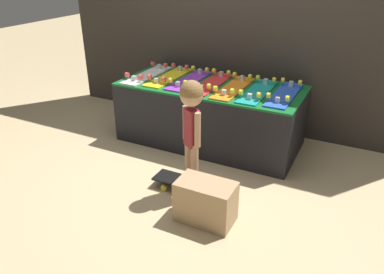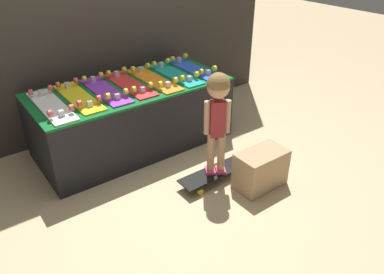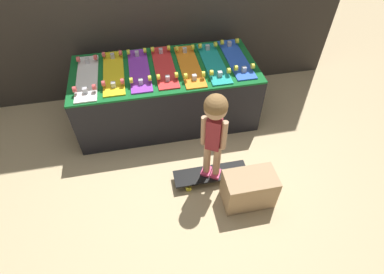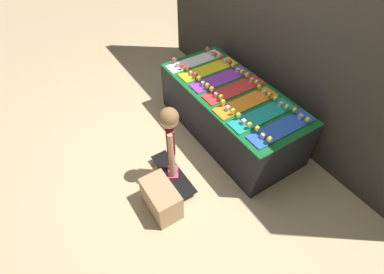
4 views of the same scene
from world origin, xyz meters
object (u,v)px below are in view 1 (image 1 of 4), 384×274
object	(u,v)px
skateboard_red_on_rack	(212,83)
skateboard_blue_on_rack	(285,94)
skateboard_white_on_rack	(147,74)
skateboard_on_floor	(192,185)
skateboard_yellow_on_rack	(169,76)
child	(192,114)
skateboard_orange_on_rack	(233,87)
storage_box	(206,202)
skateboard_purple_on_rack	(190,80)
skateboard_teal_on_rack	(258,91)

from	to	relation	value
skateboard_red_on_rack	skateboard_blue_on_rack	distance (m)	0.75
skateboard_white_on_rack	skateboard_on_floor	distance (m)	1.50
skateboard_yellow_on_rack	skateboard_blue_on_rack	size ratio (longest dim) A/B	1.00
skateboard_blue_on_rack	child	bearing A→B (deg)	-116.27
skateboard_orange_on_rack	skateboard_blue_on_rack	distance (m)	0.50
skateboard_white_on_rack	skateboard_yellow_on_rack	size ratio (longest dim) A/B	1.00
skateboard_yellow_on_rack	storage_box	xyz separation A→B (m)	(1.03, -1.26, -0.49)
storage_box	skateboard_orange_on_rack	bearing A→B (deg)	102.64
skateboard_white_on_rack	skateboard_blue_on_rack	distance (m)	1.50
skateboard_yellow_on_rack	skateboard_purple_on_rack	world-z (taller)	same
child	skateboard_red_on_rack	bearing A→B (deg)	134.75
skateboard_purple_on_rack	skateboard_blue_on_rack	distance (m)	1.00
skateboard_purple_on_rack	skateboard_red_on_rack	world-z (taller)	same
skateboard_white_on_rack	skateboard_purple_on_rack	bearing A→B (deg)	4.17
skateboard_blue_on_rack	storage_box	size ratio (longest dim) A/B	1.76
skateboard_on_floor	storage_box	world-z (taller)	storage_box
skateboard_purple_on_rack	skateboard_red_on_rack	bearing A→B (deg)	1.03
skateboard_teal_on_rack	skateboard_blue_on_rack	xyz separation A→B (m)	(0.25, 0.03, 0.00)
skateboard_red_on_rack	skateboard_blue_on_rack	bearing A→B (deg)	0.02
skateboard_on_floor	skateboard_orange_on_rack	bearing A→B (deg)	90.90
skateboard_teal_on_rack	storage_box	xyz separation A→B (m)	(0.03, -1.24, -0.49)
skateboard_on_floor	child	world-z (taller)	child
skateboard_red_on_rack	skateboard_blue_on_rack	size ratio (longest dim) A/B	1.00
skateboard_teal_on_rack	skateboard_purple_on_rack	bearing A→B (deg)	178.08
skateboard_teal_on_rack	skateboard_yellow_on_rack	bearing A→B (deg)	178.42
skateboard_purple_on_rack	child	size ratio (longest dim) A/B	0.85
skateboard_white_on_rack	storage_box	size ratio (longest dim) A/B	1.76
skateboard_red_on_rack	storage_box	distance (m)	1.45
skateboard_teal_on_rack	skateboard_on_floor	xyz separation A→B (m)	(-0.24, -0.95, -0.58)
skateboard_red_on_rack	skateboard_teal_on_rack	bearing A→B (deg)	-3.39
skateboard_white_on_rack	skateboard_orange_on_rack	xyz separation A→B (m)	(1.00, 0.01, 0.00)
skateboard_purple_on_rack	storage_box	bearing A→B (deg)	-58.39
skateboard_red_on_rack	storage_box	bearing A→B (deg)	-67.43
skateboard_white_on_rack	skateboard_red_on_rack	xyz separation A→B (m)	(0.75, 0.04, 0.00)
skateboard_yellow_on_rack	child	world-z (taller)	child
skateboard_purple_on_rack	skateboard_teal_on_rack	size ratio (longest dim) A/B	1.00
skateboard_yellow_on_rack	skateboard_orange_on_rack	distance (m)	0.75
storage_box	skateboard_blue_on_rack	bearing A→B (deg)	79.95
skateboard_yellow_on_rack	skateboard_on_floor	world-z (taller)	skateboard_yellow_on_rack
skateboard_yellow_on_rack	skateboard_orange_on_rack	xyz separation A→B (m)	(0.75, -0.03, 0.00)
skateboard_blue_on_rack	skateboard_on_floor	world-z (taller)	skateboard_blue_on_rack
skateboard_white_on_rack	skateboard_blue_on_rack	bearing A→B (deg)	1.57
skateboard_red_on_rack	skateboard_teal_on_rack	distance (m)	0.50
child	skateboard_orange_on_rack	bearing A→B (deg)	120.57
skateboard_yellow_on_rack	skateboard_teal_on_rack	xyz separation A→B (m)	(1.00, -0.03, 0.00)
skateboard_blue_on_rack	skateboard_red_on_rack	bearing A→B (deg)	-179.98
skateboard_teal_on_rack	child	bearing A→B (deg)	-103.86
storage_box	skateboard_teal_on_rack	bearing A→B (deg)	91.20
skateboard_yellow_on_rack	child	distance (m)	1.25
skateboard_yellow_on_rack	skateboard_blue_on_rack	world-z (taller)	same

